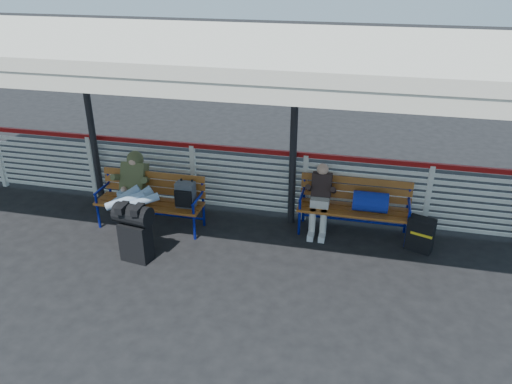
% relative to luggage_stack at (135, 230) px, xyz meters
% --- Properties ---
extents(ground, '(60.00, 60.00, 0.00)m').
position_rel_luggage_stack_xyz_m(ground, '(0.27, -0.06, -0.50)').
color(ground, black).
rests_on(ground, ground).
extents(fence, '(12.08, 0.08, 1.24)m').
position_rel_luggage_stack_xyz_m(fence, '(0.27, 1.84, 0.16)').
color(fence, silver).
rests_on(fence, ground).
extents(canopy, '(12.60, 3.60, 3.16)m').
position_rel_luggage_stack_xyz_m(canopy, '(0.27, 0.81, 2.54)').
color(canopy, silver).
rests_on(canopy, ground).
extents(luggage_stack, '(0.60, 0.39, 0.92)m').
position_rel_luggage_stack_xyz_m(luggage_stack, '(0.00, 0.00, 0.00)').
color(luggage_stack, black).
rests_on(luggage_stack, ground).
extents(bench_left, '(1.80, 0.56, 0.92)m').
position_rel_luggage_stack_xyz_m(bench_left, '(-0.03, 1.04, 0.08)').
color(bench_left, '#A3691F').
rests_on(bench_left, ground).
extents(bench_right, '(1.80, 0.56, 0.92)m').
position_rel_luggage_stack_xyz_m(bench_right, '(3.24, 1.55, 0.09)').
color(bench_right, '#A3691F').
rests_on(bench_right, ground).
extents(traveler_man, '(0.94, 1.64, 0.77)m').
position_rel_luggage_stack_xyz_m(traveler_man, '(-0.35, 0.69, 0.24)').
color(traveler_man, '#97ACCB').
rests_on(traveler_man, ground).
extents(companion_person, '(0.32, 0.66, 1.15)m').
position_rel_luggage_stack_xyz_m(companion_person, '(2.57, 1.51, 0.09)').
color(companion_person, beige).
rests_on(companion_person, ground).
extents(suitcase_side, '(0.44, 0.35, 0.55)m').
position_rel_luggage_stack_xyz_m(suitcase_side, '(4.17, 1.25, -0.23)').
color(suitcase_side, black).
rests_on(suitcase_side, ground).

